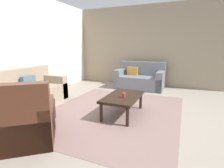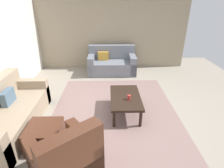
{
  "view_description": "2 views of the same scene",
  "coord_description": "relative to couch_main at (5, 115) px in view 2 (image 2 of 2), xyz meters",
  "views": [
    {
      "loc": [
        -3.29,
        -1.35,
        1.4
      ],
      "look_at": [
        -0.19,
        -0.04,
        0.66
      ],
      "focal_mm": 27.68,
      "sensor_mm": 36.0,
      "label": 1
    },
    {
      "loc": [
        -3.42,
        0.13,
        2.3
      ],
      "look_at": [
        -0.14,
        0.06,
        0.74
      ],
      "focal_mm": 28.82,
      "sensor_mm": 36.0,
      "label": 2
    }
  ],
  "objects": [
    {
      "name": "coffee_table",
      "position": [
        0.48,
        -2.34,
        0.06
      ],
      "size": [
        1.1,
        0.64,
        0.41
      ],
      "color": "black",
      "rests_on": "ground_plane"
    },
    {
      "name": "ottoman",
      "position": [
        -0.48,
        -0.89,
        -0.1
      ],
      "size": [
        0.56,
        0.56,
        0.4
      ],
      "primitive_type": "cube",
      "color": "#4C2819",
      "rests_on": "ground_plane"
    },
    {
      "name": "couch_main",
      "position": [
        0.0,
        0.0,
        0.0
      ],
      "size": [
        2.09,
        0.88,
        0.88
      ],
      "color": "gray",
      "rests_on": "ground_plane"
    },
    {
      "name": "ground_plane",
      "position": [
        0.54,
        -2.11,
        -0.3
      ],
      "size": [
        8.0,
        8.0,
        0.0
      ],
      "primitive_type": "plane",
      "color": "gray"
    },
    {
      "name": "stone_feature_panel",
      "position": [
        3.54,
        -2.11,
        1.1
      ],
      "size": [
        0.12,
        5.2,
        2.8
      ],
      "primitive_type": "cube",
      "color": "gray",
      "rests_on": "ground_plane"
    },
    {
      "name": "armchair_leather",
      "position": [
        -1.13,
        -1.4,
        0.01
      ],
      "size": [
        1.12,
        1.12,
        0.95
      ],
      "color": "#4C2819",
      "rests_on": "ground_plane"
    },
    {
      "name": "cup",
      "position": [
        0.35,
        -2.4,
        0.16
      ],
      "size": [
        0.07,
        0.07,
        0.1
      ],
      "primitive_type": "cylinder",
      "color": "#B2332D",
      "rests_on": "coffee_table"
    },
    {
      "name": "couch_loveseat",
      "position": [
        2.99,
        -2.09,
        0.0
      ],
      "size": [
        0.9,
        1.57,
        0.88
      ],
      "color": "slate",
      "rests_on": "ground_plane"
    },
    {
      "name": "area_rug",
      "position": [
        0.54,
        -2.11,
        -0.29
      ],
      "size": [
        3.32,
        2.75,
        0.01
      ],
      "primitive_type": "cube",
      "color": "#846762",
      "rests_on": "ground_plane"
    }
  ]
}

